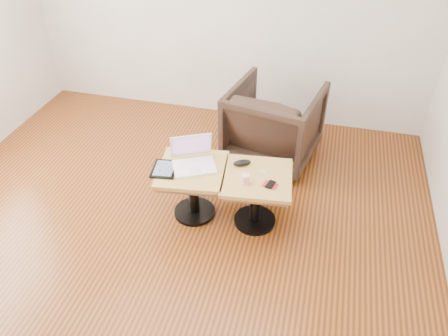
% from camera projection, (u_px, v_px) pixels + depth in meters
% --- Properties ---
extents(room_shell, '(4.52, 4.52, 2.71)m').
position_uv_depth(room_shell, '(142.00, 97.00, 2.81)').
color(room_shell, '#3E240C').
rests_on(room_shell, ground).
extents(side_table_left, '(0.62, 0.62, 0.50)m').
position_uv_depth(side_table_left, '(193.00, 180.00, 3.68)').
color(side_table_left, black).
rests_on(side_table_left, ground).
extents(side_table_right, '(0.61, 0.61, 0.50)m').
position_uv_depth(side_table_right, '(257.00, 188.00, 3.59)').
color(side_table_right, black).
rests_on(side_table_right, ground).
extents(laptop, '(0.44, 0.42, 0.24)m').
position_uv_depth(laptop, '(193.00, 160.00, 3.61)').
color(laptop, white).
rests_on(laptop, side_table_left).
extents(tablet, '(0.23, 0.27, 0.02)m').
position_uv_depth(tablet, '(164.00, 169.00, 3.58)').
color(tablet, black).
rests_on(tablet, side_table_left).
extents(charging_adapter, '(0.04, 0.04, 0.03)m').
position_uv_depth(charging_adapter, '(173.00, 150.00, 3.79)').
color(charging_adapter, white).
rests_on(charging_adapter, side_table_left).
extents(glasses_case, '(0.16, 0.13, 0.05)m').
position_uv_depth(glasses_case, '(242.00, 163.00, 3.62)').
color(glasses_case, black).
rests_on(glasses_case, side_table_right).
extents(striped_cup, '(0.09, 0.09, 0.09)m').
position_uv_depth(striped_cup, '(245.00, 179.00, 3.42)').
color(striped_cup, '#F36573').
rests_on(striped_cup, side_table_right).
extents(earbuds_tangle, '(0.08, 0.05, 0.02)m').
position_uv_depth(earbuds_tangle, '(265.00, 171.00, 3.55)').
color(earbuds_tangle, white).
rests_on(earbuds_tangle, side_table_right).
extents(phone_on_sleeve, '(0.13, 0.11, 0.01)m').
position_uv_depth(phone_on_sleeve, '(271.00, 185.00, 3.42)').
color(phone_on_sleeve, '#A02139').
rests_on(phone_on_sleeve, side_table_right).
extents(armchair, '(1.00, 1.01, 0.79)m').
position_uv_depth(armchair, '(274.00, 123.00, 4.38)').
color(armchair, black).
rests_on(armchair, ground).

